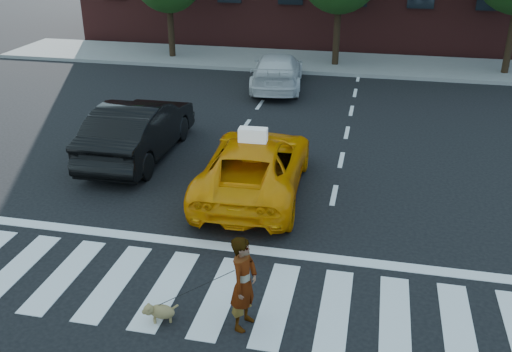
{
  "coord_description": "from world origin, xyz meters",
  "views": [
    {
      "loc": [
        2.36,
        -7.9,
        6.1
      ],
      "look_at": [
        0.05,
        2.74,
        1.1
      ],
      "focal_mm": 40.0,
      "sensor_mm": 36.0,
      "label": 1
    }
  ],
  "objects_px": {
    "dog": "(159,311)",
    "woman": "(244,283)",
    "taxi": "(255,165)",
    "white_suv": "(277,71)",
    "black_sedan": "(139,129)"
  },
  "relations": [
    {
      "from": "taxi",
      "to": "white_suv",
      "type": "xyz_separation_m",
      "value": [
        -1.1,
        9.07,
        -0.02
      ]
    },
    {
      "from": "woman",
      "to": "taxi",
      "type": "bearing_deg",
      "value": 23.31
    },
    {
      "from": "woman",
      "to": "black_sedan",
      "type": "bearing_deg",
      "value": 47.93
    },
    {
      "from": "taxi",
      "to": "woman",
      "type": "bearing_deg",
      "value": 98.16
    },
    {
      "from": "black_sedan",
      "to": "woman",
      "type": "relative_size",
      "value": 2.93
    },
    {
      "from": "dog",
      "to": "black_sedan",
      "type": "bearing_deg",
      "value": 93.47
    },
    {
      "from": "white_suv",
      "to": "woman",
      "type": "distance_m",
      "value": 14.09
    },
    {
      "from": "black_sedan",
      "to": "taxi",
      "type": "bearing_deg",
      "value": 156.37
    },
    {
      "from": "woman",
      "to": "dog",
      "type": "bearing_deg",
      "value": 111.41
    },
    {
      "from": "black_sedan",
      "to": "dog",
      "type": "distance_m",
      "value": 7.3
    },
    {
      "from": "white_suv",
      "to": "dog",
      "type": "height_order",
      "value": "white_suv"
    },
    {
      "from": "taxi",
      "to": "dog",
      "type": "distance_m",
      "value": 5.13
    },
    {
      "from": "taxi",
      "to": "black_sedan",
      "type": "relative_size",
      "value": 1.02
    },
    {
      "from": "dog",
      "to": "woman",
      "type": "bearing_deg",
      "value": -13.18
    },
    {
      "from": "black_sedan",
      "to": "white_suv",
      "type": "xyz_separation_m",
      "value": [
        2.47,
        7.56,
        -0.13
      ]
    }
  ]
}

